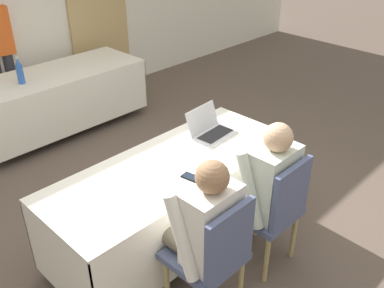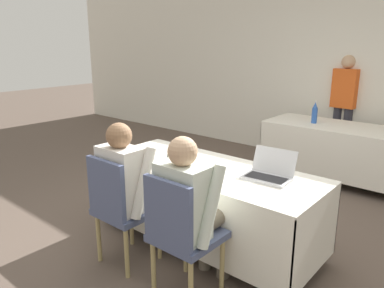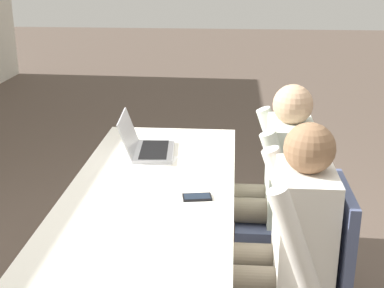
{
  "view_description": "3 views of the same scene",
  "coord_description": "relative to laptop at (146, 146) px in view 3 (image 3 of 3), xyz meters",
  "views": [
    {
      "loc": [
        -1.83,
        -1.99,
        2.44
      ],
      "look_at": [
        0.0,
        -0.2,
        0.98
      ],
      "focal_mm": 40.0,
      "sensor_mm": 36.0,
      "label": 1
    },
    {
      "loc": [
        1.87,
        -2.42,
        1.78
      ],
      "look_at": [
        0.0,
        -0.2,
        0.98
      ],
      "focal_mm": 35.0,
      "sensor_mm": 36.0,
      "label": 2
    },
    {
      "loc": [
        -2.27,
        -0.39,
        1.77
      ],
      "look_at": [
        0.0,
        -0.2,
        0.98
      ],
      "focal_mm": 50.0,
      "sensor_mm": 36.0,
      "label": 3
    }
  ],
  "objects": [
    {
      "name": "cell_phone",
      "position": [
        -0.58,
        -0.33,
        -0.04
      ],
      "size": [
        0.1,
        0.14,
        0.01
      ],
      "rotation": [
        0.0,
        0.0,
        0.17
      ],
      "color": "black",
      "rests_on": "conference_table_near"
    },
    {
      "name": "chair_near_right",
      "position": [
        -0.22,
        -0.8,
        -0.25
      ],
      "size": [
        0.44,
        0.44,
        0.93
      ],
      "rotation": [
        0.0,
        0.0,
        3.14
      ],
      "color": "tan",
      "rests_on": "ground_plane"
    },
    {
      "name": "laptop",
      "position": [
        0.0,
        0.0,
        0.0
      ],
      "size": [
        0.38,
        0.32,
        0.22
      ],
      "rotation": [
        0.0,
        0.0,
        0.08
      ],
      "color": "#B7B7BC",
      "rests_on": "conference_table_near"
    },
    {
      "name": "chair_near_left",
      "position": [
        -0.86,
        -0.8,
        -0.25
      ],
      "size": [
        0.44,
        0.44,
        0.93
      ],
      "rotation": [
        0.0,
        0.0,
        3.14
      ],
      "color": "tan",
      "rests_on": "ground_plane"
    },
    {
      "name": "conference_table_near",
      "position": [
        -0.54,
        -0.1,
        -0.21
      ],
      "size": [
        2.02,
        0.8,
        0.73
      ],
      "color": "white",
      "rests_on": "ground_plane"
    },
    {
      "name": "person_white_shirt",
      "position": [
        -0.22,
        -0.7,
        -0.09
      ],
      "size": [
        0.5,
        0.52,
        1.19
      ],
      "rotation": [
        0.0,
        0.0,
        3.14
      ],
      "color": "#665B4C",
      "rests_on": "ground_plane"
    },
    {
      "name": "person_checkered_shirt",
      "position": [
        -0.86,
        -0.7,
        -0.09
      ],
      "size": [
        0.5,
        0.52,
        1.19
      ],
      "rotation": [
        0.0,
        0.0,
        3.14
      ],
      "color": "#665B4C",
      "rests_on": "ground_plane"
    },
    {
      "name": "paper_beside_laptop",
      "position": [
        -0.12,
        -0.02,
        -0.04
      ],
      "size": [
        0.27,
        0.34,
        0.0
      ],
      "rotation": [
        0.0,
        0.0,
        -0.23
      ],
      "color": "white",
      "rests_on": "conference_table_near"
    }
  ]
}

